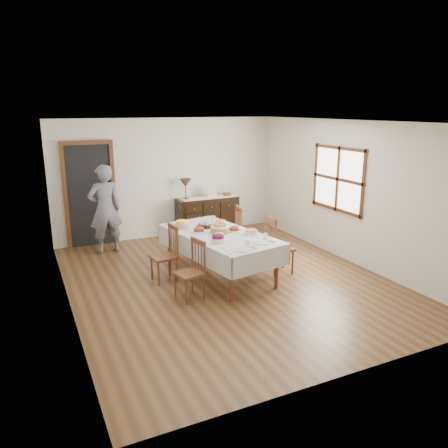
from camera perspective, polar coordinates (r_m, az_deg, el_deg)
name	(u,v)px	position (r m, az deg, el deg)	size (l,w,h in m)	color
ground	(227,280)	(7.41, 0.33, -7.29)	(6.00, 6.00, 0.00)	brown
room_shell	(208,180)	(7.28, -2.13, 5.73)	(5.02, 6.02, 2.65)	white
dining_table	(219,239)	(7.34, -0.61, -1.91)	(1.52, 2.40, 0.77)	silver
chair_left_near	(192,269)	(6.59, -4.24, -5.94)	(0.45, 0.45, 0.91)	#5B321A
chair_left_far	(166,253)	(7.29, -7.53, -3.79)	(0.42, 0.42, 0.95)	#5B321A
chair_right_near	(277,245)	(7.59, 6.93, -2.76)	(0.45, 0.45, 1.01)	#5B321A
chair_right_far	(245,232)	(8.27, 2.80, -1.09)	(0.51, 0.51, 1.03)	#5B321A
sideboard	(207,216)	(9.96, -2.18, 1.11)	(1.40, 0.51, 0.84)	black
person	(105,206)	(8.84, -15.29, 2.24)	(0.59, 0.38, 1.88)	slate
bread_basket	(220,229)	(7.32, -0.53, -0.60)	(0.32, 0.32, 0.18)	olive
egg_basket	(204,226)	(7.65, -2.59, -0.20)	(0.26, 0.26, 0.11)	black
ham_platter_a	(199,230)	(7.39, -3.28, -0.82)	(0.29, 0.29, 0.11)	silver
ham_platter_b	(235,229)	(7.45, 1.40, -0.69)	(0.27, 0.27, 0.11)	silver
beet_bowl	(218,239)	(6.81, -0.79, -1.91)	(0.23, 0.23, 0.15)	silver
carrot_bowl	(221,223)	(7.81, -0.45, 0.16)	(0.20, 0.20, 0.09)	silver
pineapple_bowl	(182,225)	(7.63, -5.52, -0.10)	(0.24, 0.24, 0.14)	#D2A489
casserole_dish	(251,232)	(7.28, 3.53, -1.04)	(0.23, 0.23, 0.08)	silver
butter_dish	(219,235)	(7.08, -0.63, -1.48)	(0.15, 0.11, 0.07)	silver
setting_left	(244,247)	(6.53, 2.67, -3.06)	(0.44, 0.31, 0.10)	silver
setting_right	(263,241)	(6.87, 5.11, -2.18)	(0.44, 0.31, 0.10)	silver
glass_far_a	(188,224)	(7.76, -4.68, 0.06)	(0.07, 0.07, 0.10)	white
glass_far_b	(213,219)	(8.05, -1.40, 0.67)	(0.07, 0.07, 0.11)	white
runner	(209,197)	(9.86, -1.93, 3.49)	(1.30, 0.35, 0.01)	white
table_lamp	(186,184)	(9.63, -5.05, 5.29)	(0.26, 0.26, 0.46)	brown
picture_frame	(212,192)	(9.84, -1.61, 4.27)	(0.22, 0.08, 0.28)	beige
deco_bowl	(227,194)	(10.10, 0.41, 3.92)	(0.20, 0.20, 0.06)	#5B321A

